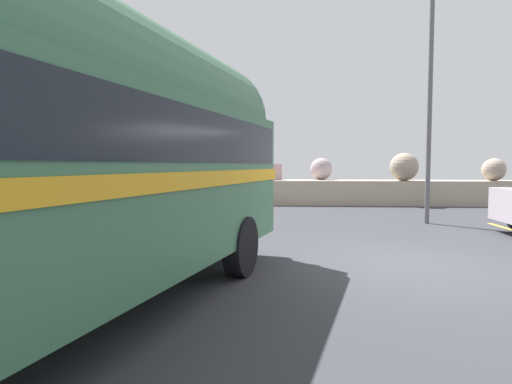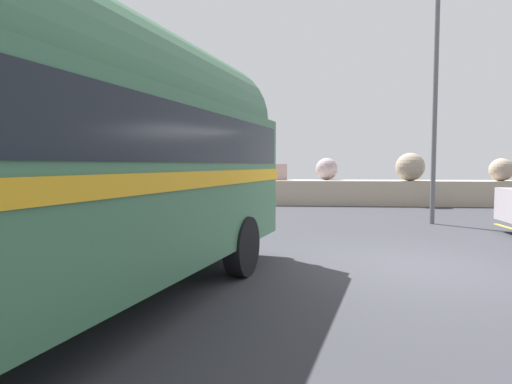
{
  "view_description": "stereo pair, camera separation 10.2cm",
  "coord_description": "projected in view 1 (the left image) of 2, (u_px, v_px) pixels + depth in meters",
  "views": [
    {
      "loc": [
        -2.23,
        -7.57,
        1.81
      ],
      "look_at": [
        -2.64,
        -1.73,
        1.43
      ],
      "focal_mm": 29.79,
      "sensor_mm": 36.0,
      "label": 1
    },
    {
      "loc": [
        -2.13,
        -7.56,
        1.81
      ],
      "look_at": [
        -2.64,
        -1.73,
        1.43
      ],
      "focal_mm": 29.79,
      "sensor_mm": 36.0,
      "label": 2
    }
  ],
  "objects": [
    {
      "name": "ground",
      "position": [
        411.0,
        266.0,
        7.5
      ],
      "size": [
        32.0,
        26.0,
        0.02
      ],
      "color": "#323238"
    },
    {
      "name": "breakwater",
      "position": [
        335.0,
        189.0,
        19.19
      ],
      "size": [
        31.36,
        2.07,
        2.37
      ],
      "color": "tan",
      "rests_on": "ground"
    },
    {
      "name": "vintage_coach",
      "position": [
        62.0,
        142.0,
        4.55
      ],
      "size": [
        4.42,
        8.91,
        3.7
      ],
      "rotation": [
        0.0,
        0.0,
        -0.24
      ],
      "color": "black",
      "rests_on": "ground"
    },
    {
      "name": "lamp_post",
      "position": [
        432.0,
        88.0,
        12.55
      ],
      "size": [
        0.48,
        1.06,
        7.31
      ],
      "color": "#5B5B60",
      "rests_on": "ground"
    }
  ]
}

